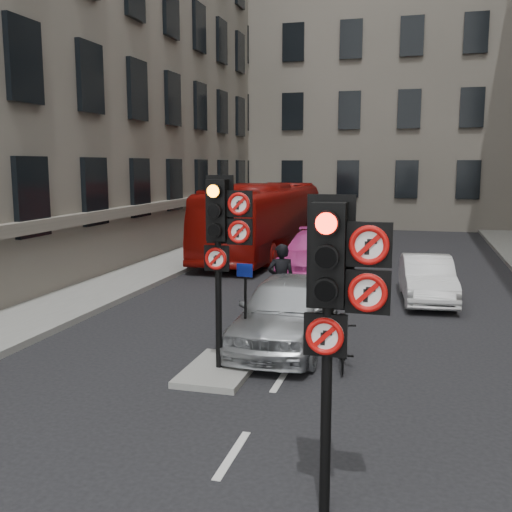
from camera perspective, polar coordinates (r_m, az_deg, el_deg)
The scene contains 12 objects.
pavement_left at distance 20.04m, azimuth -13.45°, elevation -2.44°, with size 3.00×50.00×0.16m, color gray.
centre_island at distance 11.48m, azimuth -3.52°, elevation -10.77°, with size 1.20×2.00×0.12m, color gray.
building_far at distance 43.73m, azimuth 12.51°, elevation 16.60°, with size 30.00×14.00×20.00m, color gray.
signal_near at distance 6.42m, azimuth 7.66°, elevation -3.11°, with size 0.91×0.40×3.58m.
signal_far at distance 10.85m, azimuth -3.24°, elevation 2.45°, with size 0.91×0.40×3.58m.
car_silver at distance 12.90m, azimuth 2.94°, elevation -5.25°, with size 1.82×4.52×1.54m, color #A1A5A9.
car_white at distance 17.80m, azimuth 15.98°, elevation -2.10°, with size 1.36×3.89×1.28m, color silver.
car_pink at distance 21.22m, azimuth 5.54°, elevation 0.22°, with size 2.11×5.18×1.50m, color #D43E9A.
bus_red at distance 25.57m, azimuth 0.71°, elevation 3.48°, with size 2.58×11.03×3.07m, color maroon.
motorcycle at distance 11.82m, azimuth 8.25°, elevation -8.06°, with size 0.46×1.64×0.98m, color black.
motorcyclist at distance 15.22m, azimuth 2.40°, elevation -2.38°, with size 0.70×0.46×1.91m, color black.
info_sign at distance 11.71m, azimuth -1.04°, elevation -3.91°, with size 0.32×0.10×1.87m.
Camera 1 is at (2.29, -5.24, 3.90)m, focal length 42.00 mm.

